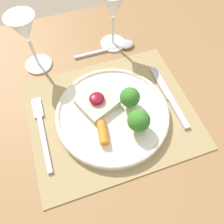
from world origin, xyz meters
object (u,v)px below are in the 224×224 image
Objects in this scene: wine_glass_near at (113,9)px; spoon at (118,46)px; dinner_plate at (113,113)px; wine_glass_far at (25,32)px; fork at (41,127)px; knife at (171,100)px.

spoon is at bearing -63.26° from wine_glass_near.
spoon is 1.12× the size of wine_glass_near.
dinner_plate is 0.30m from wine_glass_far.
dinner_plate is at bearing -5.44° from fork.
fork is 0.25m from wine_glass_far.
wine_glass_far reaches higher than knife.
wine_glass_far is at bearing -177.02° from wine_glass_near.
knife is at bearing -73.46° from wine_glass_near.
wine_glass_near reaches higher than knife.
knife is 0.25m from spoon.
fork is at bearing -139.66° from wine_glass_near.
knife is (0.16, -0.00, -0.01)m from dinner_plate.
knife is at bearing -37.80° from wine_glass_far.
spoon reaches higher than knife.
wine_glass_near is at bearing 114.46° from spoon.
fork is at bearing 176.19° from knife.
spoon is 1.15× the size of wine_glass_far.
wine_glass_far is at bearing 122.53° from dinner_plate.
knife is 1.09× the size of spoon.
wine_glass_near reaches higher than spoon.
fork is at bearing -145.86° from spoon.
fork is 1.00× the size of knife.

